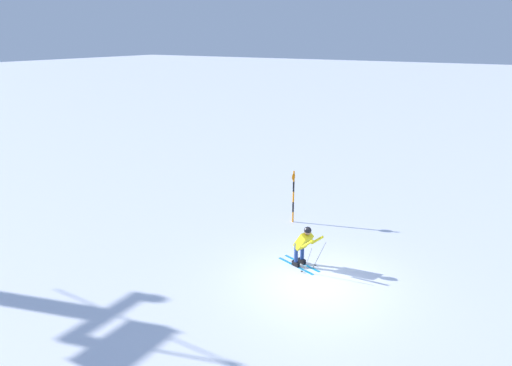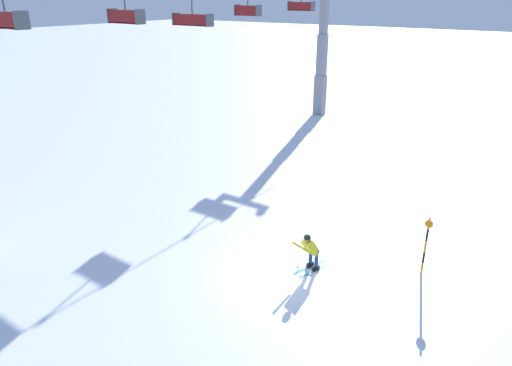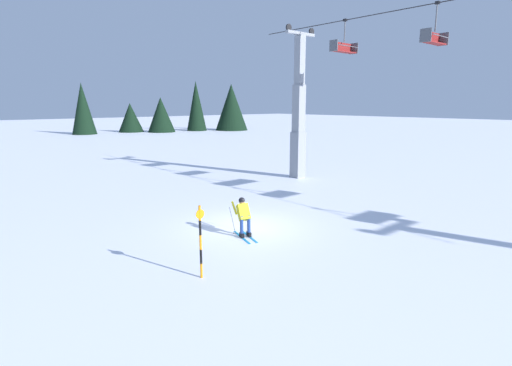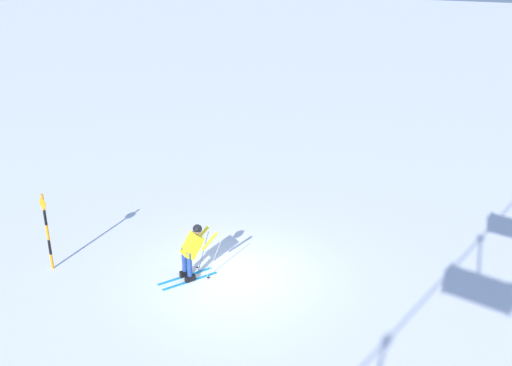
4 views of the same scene
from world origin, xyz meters
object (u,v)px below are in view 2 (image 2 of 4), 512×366
object	(u,v)px
chairlift_seat_nearest	(4,20)
skier_carving_main	(310,249)
chairlift_seat_second	(125,16)
chairlift_seat_middle	(192,20)
chairlift_seat_fourth	(247,10)
lift_tower_far	(322,62)
chairlift_seat_farthest	(301,6)
trail_marker_pole	(426,244)

from	to	relation	value
chairlift_seat_nearest	skier_carving_main	bearing A→B (deg)	-71.43
skier_carving_main	chairlift_seat_second	xyz separation A→B (m)	(1.81, 10.75, 7.41)
chairlift_seat_middle	chairlift_seat_second	bearing A→B (deg)	180.00
chairlift_seat_nearest	chairlift_seat_middle	bearing A→B (deg)	0.00
chairlift_seat_fourth	chairlift_seat_middle	bearing A→B (deg)	180.00
skier_carving_main	lift_tower_far	bearing A→B (deg)	27.02
chairlift_seat_farthest	chairlift_seat_second	bearing A→B (deg)	180.00
trail_marker_pole	chairlift_seat_fourth	bearing A→B (deg)	57.62
lift_tower_far	chairlift_seat_second	size ratio (longest dim) A/B	5.09
chairlift_seat_second	chairlift_seat_middle	world-z (taller)	same
chairlift_seat_second	chairlift_seat_fourth	bearing A→B (deg)	-0.00
chairlift_seat_second	lift_tower_far	bearing A→B (deg)	-0.00
skier_carving_main	chairlift_seat_second	world-z (taller)	chairlift_seat_second
chairlift_seat_fourth	trail_marker_pole	xyz separation A→B (m)	(-8.95, -14.12, -7.13)
skier_carving_main	trail_marker_pole	bearing A→B (deg)	-57.87
skier_carving_main	chairlift_seat_second	size ratio (longest dim) A/B	0.89
lift_tower_far	chairlift_seat_farthest	world-z (taller)	lift_tower_far
chairlift_seat_second	trail_marker_pole	size ratio (longest dim) A/B	0.89
chairlift_seat_second	trail_marker_pole	bearing A→B (deg)	-88.74
lift_tower_far	chairlift_seat_nearest	size ratio (longest dim) A/B	4.89
skier_carving_main	chairlift_seat_fourth	xyz separation A→B (m)	(11.07, 10.75, 7.44)
trail_marker_pole	chairlift_seat_farthest	bearing A→B (deg)	42.64
skier_carving_main	chairlift_seat_farthest	world-z (taller)	chairlift_seat_farthest
skier_carving_main	lift_tower_far	world-z (taller)	lift_tower_far
lift_tower_far	chairlift_seat_middle	bearing A→B (deg)	180.00
chairlift_seat_second	chairlift_seat_nearest	bearing A→B (deg)	-180.00
chairlift_seat_fourth	lift_tower_far	bearing A→B (deg)	0.00
chairlift_seat_middle	lift_tower_far	bearing A→B (deg)	-0.00
chairlift_seat_farthest	trail_marker_pole	xyz separation A→B (m)	(-15.33, -14.12, -7.22)
chairlift_seat_middle	skier_carving_main	bearing A→B (deg)	-119.82
chairlift_seat_second	chairlift_seat_farthest	xyz separation A→B (m)	(15.64, 0.00, 0.13)
skier_carving_main	chairlift_seat_second	distance (m)	13.18
skier_carving_main	chairlift_seat_fourth	bearing A→B (deg)	44.17
lift_tower_far	chairlift_seat_farthest	distance (m)	5.58
lift_tower_far	trail_marker_pole	world-z (taller)	lift_tower_far
chairlift_seat_farthest	skier_carving_main	bearing A→B (deg)	-148.36
skier_carving_main	chairlift_seat_farthest	bearing A→B (deg)	31.64
lift_tower_far	chairlift_seat_nearest	world-z (taller)	lift_tower_far
chairlift_seat_nearest	chairlift_seat_farthest	world-z (taller)	same
skier_carving_main	chairlift_seat_farthest	xyz separation A→B (m)	(17.45, 10.75, 7.54)
chairlift_seat_farthest	chairlift_seat_fourth	bearing A→B (deg)	-180.00
lift_tower_far	chairlift_seat_middle	world-z (taller)	lift_tower_far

